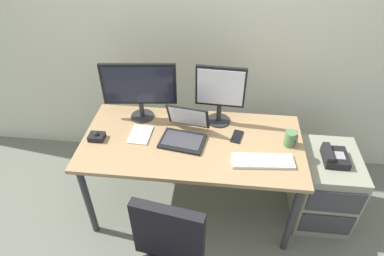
{
  "coord_description": "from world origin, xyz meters",
  "views": [
    {
      "loc": [
        0.19,
        -1.79,
        2.28
      ],
      "look_at": [
        0.0,
        0.0,
        0.84
      ],
      "focal_mm": 30.97,
      "sensor_mm": 36.0,
      "label": 1
    }
  ],
  "objects_px": {
    "monitor_main": "(139,87)",
    "laptop": "(184,132)",
    "paper_notepad": "(140,135)",
    "monitor_side": "(220,92)",
    "keyboard": "(263,161)",
    "desk_phone": "(334,157)",
    "coffee_mug": "(290,139)",
    "trackball_mouse": "(97,136)",
    "cell_phone": "(237,137)",
    "file_cabinet": "(323,187)"
  },
  "relations": [
    {
      "from": "desk_phone",
      "to": "keyboard",
      "type": "bearing_deg",
      "value": -159.79
    },
    {
      "from": "monitor_main",
      "to": "monitor_side",
      "type": "distance_m",
      "value": 0.6
    },
    {
      "from": "file_cabinet",
      "to": "monitor_main",
      "type": "height_order",
      "value": "monitor_main"
    },
    {
      "from": "file_cabinet",
      "to": "keyboard",
      "type": "distance_m",
      "value": 0.72
    },
    {
      "from": "keyboard",
      "to": "file_cabinet",
      "type": "bearing_deg",
      "value": 21.45
    },
    {
      "from": "monitor_main",
      "to": "file_cabinet",
      "type": "bearing_deg",
      "value": -7.87
    },
    {
      "from": "desk_phone",
      "to": "file_cabinet",
      "type": "bearing_deg",
      "value": 63.22
    },
    {
      "from": "monitor_main",
      "to": "monitor_side",
      "type": "relative_size",
      "value": 1.17
    },
    {
      "from": "monitor_side",
      "to": "keyboard",
      "type": "height_order",
      "value": "monitor_side"
    },
    {
      "from": "paper_notepad",
      "to": "monitor_side",
      "type": "bearing_deg",
      "value": 22.42
    },
    {
      "from": "keyboard",
      "to": "paper_notepad",
      "type": "xyz_separation_m",
      "value": [
        -0.88,
        0.19,
        -0.01
      ]
    },
    {
      "from": "monitor_main",
      "to": "laptop",
      "type": "relative_size",
      "value": 1.55
    },
    {
      "from": "paper_notepad",
      "to": "desk_phone",
      "type": "bearing_deg",
      "value": 0.26
    },
    {
      "from": "keyboard",
      "to": "cell_phone",
      "type": "xyz_separation_m",
      "value": [
        -0.17,
        0.24,
        -0.01
      ]
    },
    {
      "from": "file_cabinet",
      "to": "coffee_mug",
      "type": "distance_m",
      "value": 0.59
    },
    {
      "from": "desk_phone",
      "to": "paper_notepad",
      "type": "xyz_separation_m",
      "value": [
        -1.41,
        -0.01,
        0.09
      ]
    },
    {
      "from": "coffee_mug",
      "to": "trackball_mouse",
      "type": "bearing_deg",
      "value": -176.54
    },
    {
      "from": "monitor_side",
      "to": "trackball_mouse",
      "type": "bearing_deg",
      "value": -160.55
    },
    {
      "from": "monitor_side",
      "to": "trackball_mouse",
      "type": "xyz_separation_m",
      "value": [
        -0.86,
        -0.3,
        -0.25
      ]
    },
    {
      "from": "desk_phone",
      "to": "monitor_side",
      "type": "xyz_separation_m",
      "value": [
        -0.84,
        0.22,
        0.35
      ]
    },
    {
      "from": "file_cabinet",
      "to": "trackball_mouse",
      "type": "height_order",
      "value": "trackball_mouse"
    },
    {
      "from": "trackball_mouse",
      "to": "cell_phone",
      "type": "bearing_deg",
      "value": 7.28
    },
    {
      "from": "monitor_main",
      "to": "laptop",
      "type": "height_order",
      "value": "monitor_main"
    },
    {
      "from": "desk_phone",
      "to": "trackball_mouse",
      "type": "bearing_deg",
      "value": -177.32
    },
    {
      "from": "file_cabinet",
      "to": "keyboard",
      "type": "bearing_deg",
      "value": -158.55
    },
    {
      "from": "file_cabinet",
      "to": "monitor_main",
      "type": "xyz_separation_m",
      "value": [
        -1.45,
        0.2,
        0.69
      ]
    },
    {
      "from": "coffee_mug",
      "to": "desk_phone",
      "type": "bearing_deg",
      "value": -0.55
    },
    {
      "from": "monitor_side",
      "to": "coffee_mug",
      "type": "xyz_separation_m",
      "value": [
        0.51,
        -0.22,
        -0.21
      ]
    },
    {
      "from": "monitor_main",
      "to": "trackball_mouse",
      "type": "xyz_separation_m",
      "value": [
        -0.27,
        -0.3,
        -0.25
      ]
    },
    {
      "from": "desk_phone",
      "to": "cell_phone",
      "type": "distance_m",
      "value": 0.71
    },
    {
      "from": "file_cabinet",
      "to": "cell_phone",
      "type": "height_order",
      "value": "cell_phone"
    },
    {
      "from": "laptop",
      "to": "coffee_mug",
      "type": "xyz_separation_m",
      "value": [
        0.75,
        0.0,
        0.01
      ]
    },
    {
      "from": "desk_phone",
      "to": "monitor_main",
      "type": "height_order",
      "value": "monitor_main"
    },
    {
      "from": "monitor_side",
      "to": "keyboard",
      "type": "relative_size",
      "value": 1.12
    },
    {
      "from": "file_cabinet",
      "to": "coffee_mug",
      "type": "xyz_separation_m",
      "value": [
        -0.34,
        -0.01,
        0.48
      ]
    },
    {
      "from": "keyboard",
      "to": "trackball_mouse",
      "type": "relative_size",
      "value": 3.82
    },
    {
      "from": "monitor_main",
      "to": "laptop",
      "type": "distance_m",
      "value": 0.47
    },
    {
      "from": "cell_phone",
      "to": "desk_phone",
      "type": "bearing_deg",
      "value": 9.24
    },
    {
      "from": "file_cabinet",
      "to": "paper_notepad",
      "type": "height_order",
      "value": "paper_notepad"
    },
    {
      "from": "paper_notepad",
      "to": "monitor_main",
      "type": "bearing_deg",
      "value": 98.95
    },
    {
      "from": "trackball_mouse",
      "to": "coffee_mug",
      "type": "xyz_separation_m",
      "value": [
        1.37,
        0.08,
        0.03
      ]
    },
    {
      "from": "desk_phone",
      "to": "coffee_mug",
      "type": "relative_size",
      "value": 1.74
    },
    {
      "from": "paper_notepad",
      "to": "keyboard",
      "type": "bearing_deg",
      "value": -12.17
    },
    {
      "from": "monitor_main",
      "to": "laptop",
      "type": "xyz_separation_m",
      "value": [
        0.36,
        -0.21,
        -0.22
      ]
    },
    {
      "from": "file_cabinet",
      "to": "trackball_mouse",
      "type": "xyz_separation_m",
      "value": [
        -1.72,
        -0.1,
        0.44
      ]
    },
    {
      "from": "monitor_main",
      "to": "coffee_mug",
      "type": "bearing_deg",
      "value": -10.92
    },
    {
      "from": "monitor_main",
      "to": "monitor_side",
      "type": "xyz_separation_m",
      "value": [
        0.6,
        0.01,
        -0.0
      ]
    },
    {
      "from": "laptop",
      "to": "coffee_mug",
      "type": "distance_m",
      "value": 0.75
    },
    {
      "from": "desk_phone",
      "to": "keyboard",
      "type": "distance_m",
      "value": 0.57
    },
    {
      "from": "coffee_mug",
      "to": "keyboard",
      "type": "bearing_deg",
      "value": -134.74
    }
  ]
}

